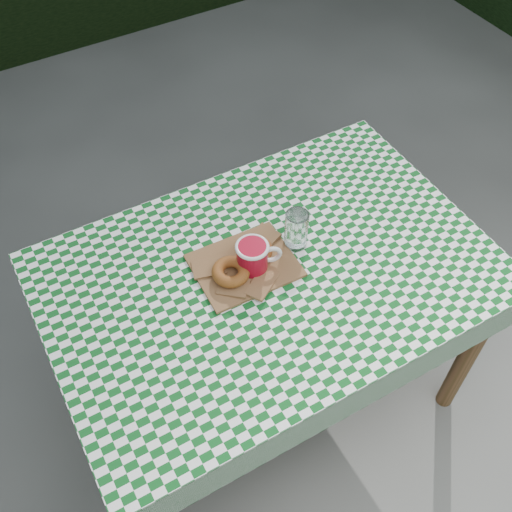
{
  "coord_description": "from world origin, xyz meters",
  "views": [
    {
      "loc": [
        -0.4,
        -0.7,
        2.11
      ],
      "look_at": [
        0.14,
        0.24,
        0.79
      ],
      "focal_mm": 41.88,
      "sensor_mm": 36.0,
      "label": 1
    }
  ],
  "objects_px": {
    "paper_bag": "(245,265)",
    "coffee_mug": "(252,257)",
    "table": "(268,340)",
    "drinking_glass": "(296,230)"
  },
  "relations": [
    {
      "from": "drinking_glass",
      "to": "paper_bag",
      "type": "bearing_deg",
      "value": -179.99
    },
    {
      "from": "paper_bag",
      "to": "coffee_mug",
      "type": "relative_size",
      "value": 1.61
    },
    {
      "from": "coffee_mug",
      "to": "table",
      "type": "bearing_deg",
      "value": -20.94
    },
    {
      "from": "table",
      "to": "drinking_glass",
      "type": "xyz_separation_m",
      "value": [
        0.12,
        0.05,
        0.44
      ]
    },
    {
      "from": "coffee_mug",
      "to": "drinking_glass",
      "type": "height_order",
      "value": "drinking_glass"
    },
    {
      "from": "table",
      "to": "coffee_mug",
      "type": "distance_m",
      "value": 0.43
    },
    {
      "from": "table",
      "to": "drinking_glass",
      "type": "relative_size",
      "value": 10.16
    },
    {
      "from": "table",
      "to": "coffee_mug",
      "type": "xyz_separation_m",
      "value": [
        -0.04,
        0.03,
        0.43
      ]
    },
    {
      "from": "table",
      "to": "coffee_mug",
      "type": "height_order",
      "value": "coffee_mug"
    },
    {
      "from": "coffee_mug",
      "to": "drinking_glass",
      "type": "distance_m",
      "value": 0.16
    }
  ]
}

